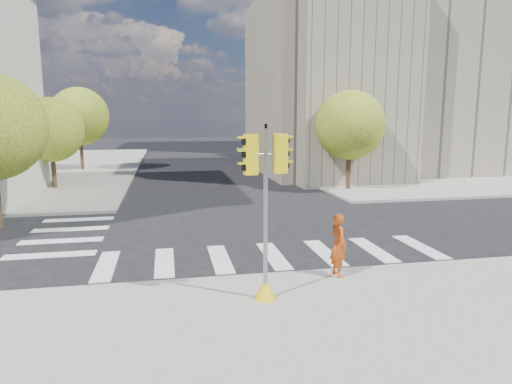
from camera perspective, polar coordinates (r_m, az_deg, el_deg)
ground at (r=17.37m, az=1.00°, el=-6.00°), size 160.00×160.00×0.00m
sidewalk_far_right at (r=48.67m, az=17.86°, el=3.74°), size 28.00×40.00×0.15m
civic_building at (r=40.38m, az=17.59°, el=12.86°), size 26.00×16.00×19.39m
office_tower at (r=64.52m, az=13.00°, el=18.60°), size 20.00×18.00×30.00m
tree_lw_mid at (r=31.16m, az=-24.27°, el=7.10°), size 4.00×4.00×5.77m
tree_lw_far at (r=40.95m, az=-21.21°, el=8.79°), size 4.80×4.80×6.95m
tree_re_near at (r=28.57m, az=11.68°, el=8.18°), size 4.20×4.20×6.16m
tree_re_mid at (r=39.91m, az=4.95°, el=9.13°), size 4.60×4.60×6.66m
tree_re_far at (r=51.55m, az=1.22°, el=8.73°), size 4.00×4.00×5.88m
lamp_near at (r=32.47m, az=9.78°, el=9.32°), size 0.35×0.18×8.11m
lamp_far at (r=45.83m, az=3.47°, el=9.49°), size 0.35×0.18×8.11m
traffic_signal at (r=11.11m, az=1.20°, el=-4.48°), size 1.08×0.56×4.32m
photographer at (r=13.16m, az=10.25°, el=-6.51°), size 0.53×0.72×1.81m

